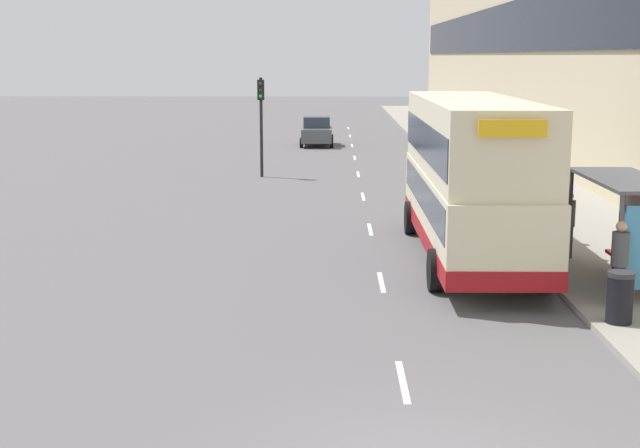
# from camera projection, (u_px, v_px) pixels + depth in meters

# --- Properties ---
(pavement) EXTENTS (5.00, 93.00, 0.14)m
(pavement) POSITION_uv_depth(u_px,v_px,m) (471.00, 153.00, 49.47)
(pavement) COLOR gray
(pavement) RESTS_ON ground_plane
(terrace_facade) EXTENTS (3.10, 93.00, 15.63)m
(terrace_facade) POSITION_uv_depth(u_px,v_px,m) (549.00, 10.00, 47.97)
(terrace_facade) COLOR #C6B793
(terrace_facade) RESTS_ON ground_plane
(lane_mark_0) EXTENTS (0.12, 2.00, 0.01)m
(lane_mark_0) POSITION_uv_depth(u_px,v_px,m) (403.00, 382.00, 14.99)
(lane_mark_0) COLOR silver
(lane_mark_0) RESTS_ON ground_plane
(lane_mark_1) EXTENTS (0.12, 2.00, 0.01)m
(lane_mark_1) POSITION_uv_depth(u_px,v_px,m) (381.00, 282.00, 21.55)
(lane_mark_1) COLOR silver
(lane_mark_1) RESTS_ON ground_plane
(lane_mark_2) EXTENTS (0.12, 2.00, 0.01)m
(lane_mark_2) POSITION_uv_depth(u_px,v_px,m) (370.00, 229.00, 28.12)
(lane_mark_2) COLOR silver
(lane_mark_2) RESTS_ON ground_plane
(lane_mark_3) EXTENTS (0.12, 2.00, 0.01)m
(lane_mark_3) POSITION_uv_depth(u_px,v_px,m) (363.00, 197.00, 34.68)
(lane_mark_3) COLOR silver
(lane_mark_3) RESTS_ON ground_plane
(lane_mark_4) EXTENTS (0.12, 2.00, 0.01)m
(lane_mark_4) POSITION_uv_depth(u_px,v_px,m) (358.00, 174.00, 41.24)
(lane_mark_4) COLOR silver
(lane_mark_4) RESTS_ON ground_plane
(lane_mark_5) EXTENTS (0.12, 2.00, 0.01)m
(lane_mark_5) POSITION_uv_depth(u_px,v_px,m) (355.00, 158.00, 47.81)
(lane_mark_5) COLOR silver
(lane_mark_5) RESTS_ON ground_plane
(lane_mark_6) EXTENTS (0.12, 2.00, 0.01)m
(lane_mark_6) POSITION_uv_depth(u_px,v_px,m) (352.00, 146.00, 54.37)
(lane_mark_6) COLOR silver
(lane_mark_6) RESTS_ON ground_plane
(lane_mark_7) EXTENTS (0.12, 2.00, 0.01)m
(lane_mark_7) POSITION_uv_depth(u_px,v_px,m) (350.00, 136.00, 60.93)
(lane_mark_7) COLOR silver
(lane_mark_7) RESTS_ON ground_plane
(lane_mark_8) EXTENTS (0.12, 2.00, 0.01)m
(lane_mark_8) POSITION_uv_depth(u_px,v_px,m) (348.00, 128.00, 67.50)
(lane_mark_8) COLOR silver
(lane_mark_8) RESTS_ON ground_plane
(bus_shelter) EXTENTS (1.60, 4.20, 2.48)m
(bus_shelter) POSITION_uv_depth(u_px,v_px,m) (636.00, 212.00, 20.41)
(bus_shelter) COLOR #4C4C51
(bus_shelter) RESTS_ON ground_plane
(double_decker_bus_near) EXTENTS (2.85, 10.53, 4.30)m
(double_decker_bus_near) POSITION_uv_depth(u_px,v_px,m) (471.00, 176.00, 23.56)
(double_decker_bus_near) COLOR beige
(double_decker_bus_near) RESTS_ON ground_plane
(car_0) EXTENTS (2.00, 3.83, 1.77)m
(car_0) POSITION_uv_depth(u_px,v_px,m) (317.00, 131.00, 54.20)
(car_0) COLOR #4C5156
(car_0) RESTS_ON ground_plane
(pedestrian_at_shelter) EXTENTS (0.37, 0.37, 1.85)m
(pedestrian_at_shelter) POSITION_uv_depth(u_px,v_px,m) (619.00, 263.00, 18.89)
(pedestrian_at_shelter) COLOR #23232D
(pedestrian_at_shelter) RESTS_ON ground_plane
(pedestrian_1) EXTENTS (0.35, 0.35, 1.76)m
(pedestrian_1) POSITION_uv_depth(u_px,v_px,m) (568.00, 224.00, 23.47)
(pedestrian_1) COLOR #23232D
(pedestrian_1) RESTS_ON ground_plane
(pedestrian_2) EXTENTS (0.33, 0.33, 1.67)m
(pedestrian_2) POSITION_uv_depth(u_px,v_px,m) (555.00, 213.00, 25.37)
(pedestrian_2) COLOR #23232D
(pedestrian_2) RESTS_ON ground_plane
(litter_bin) EXTENTS (0.55, 0.55, 1.05)m
(litter_bin) POSITION_uv_depth(u_px,v_px,m) (620.00, 297.00, 17.75)
(litter_bin) COLOR black
(litter_bin) RESTS_ON ground_plane
(traffic_light_far_kerb) EXTENTS (0.30, 0.32, 4.46)m
(traffic_light_far_kerb) POSITION_uv_depth(u_px,v_px,m) (261.00, 110.00, 39.81)
(traffic_light_far_kerb) COLOR black
(traffic_light_far_kerb) RESTS_ON ground_plane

